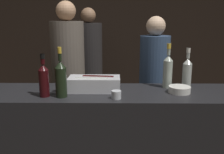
{
  "coord_description": "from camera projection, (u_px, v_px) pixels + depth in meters",
  "views": [
    {
      "loc": [
        0.02,
        -1.69,
        1.59
      ],
      "look_at": [
        0.0,
        0.31,
        1.13
      ],
      "focal_mm": 40.0,
      "sensor_mm": 36.0,
      "label": 1
    }
  ],
  "objects": [
    {
      "name": "champagne_bottle",
      "position": [
        61.0,
        78.0,
        1.9
      ],
      "size": [
        0.09,
        0.09,
        0.38
      ],
      "color": "black",
      "rests_on": "bar_counter"
    },
    {
      "name": "white_wine_bottle",
      "position": [
        187.0,
        71.0,
        2.2
      ],
      "size": [
        0.08,
        0.08,
        0.34
      ],
      "color": "#B2B7AD",
      "rests_on": "bar_counter"
    },
    {
      "name": "ice_bin_with_bottles",
      "position": [
        94.0,
        83.0,
        2.08
      ],
      "size": [
        0.43,
        0.21,
        0.12
      ],
      "color": "silver",
      "rests_on": "bar_counter"
    },
    {
      "name": "person_in_hoodie",
      "position": [
        89.0,
        63.0,
        3.61
      ],
      "size": [
        0.38,
        0.38,
        1.75
      ],
      "rotation": [
        0.0,
        0.0,
        -0.92
      ],
      "color": "black",
      "rests_on": "ground_plane"
    },
    {
      "name": "wall_back_chalkboard",
      "position": [
        114.0,
        31.0,
        4.18
      ],
      "size": [
        6.4,
        0.06,
        2.8
      ],
      "color": "black",
      "rests_on": "ground_plane"
    },
    {
      "name": "person_grey_polo",
      "position": [
        154.0,
        81.0,
        2.84
      ],
      "size": [
        0.33,
        0.33,
        1.62
      ],
      "rotation": [
        0.0,
        0.0,
        -2.62
      ],
      "color": "black",
      "rests_on": "ground_plane"
    },
    {
      "name": "wine_glass",
      "position": [
        60.0,
        79.0,
        2.03
      ],
      "size": [
        0.07,
        0.07,
        0.15
      ],
      "color": "silver",
      "rests_on": "bar_counter"
    },
    {
      "name": "bowl_white",
      "position": [
        179.0,
        89.0,
        2.03
      ],
      "size": [
        0.18,
        0.18,
        0.05
      ],
      "color": "silver",
      "rests_on": "bar_counter"
    },
    {
      "name": "rose_wine_bottle",
      "position": [
        168.0,
        70.0,
        2.16
      ],
      "size": [
        0.08,
        0.08,
        0.39
      ],
      "color": "#9EA899",
      "rests_on": "bar_counter"
    },
    {
      "name": "red_wine_bottle_black_foil",
      "position": [
        44.0,
        79.0,
        1.91
      ],
      "size": [
        0.08,
        0.08,
        0.33
      ],
      "color": "black",
      "rests_on": "bar_counter"
    },
    {
      "name": "candle_votive",
      "position": [
        116.0,
        95.0,
        1.88
      ],
      "size": [
        0.07,
        0.07,
        0.06
      ],
      "color": "silver",
      "rests_on": "bar_counter"
    },
    {
      "name": "bar_counter",
      "position": [
        112.0,
        147.0,
        2.17
      ],
      "size": [
        2.24,
        0.57,
        1.01
      ],
      "color": "black",
      "rests_on": "ground_plane"
    },
    {
      "name": "person_blond_tee",
      "position": [
        68.0,
        74.0,
        2.76
      ],
      "size": [
        0.36,
        0.36,
        1.78
      ],
      "rotation": [
        0.0,
        0.0,
        1.85
      ],
      "color": "black",
      "rests_on": "ground_plane"
    }
  ]
}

